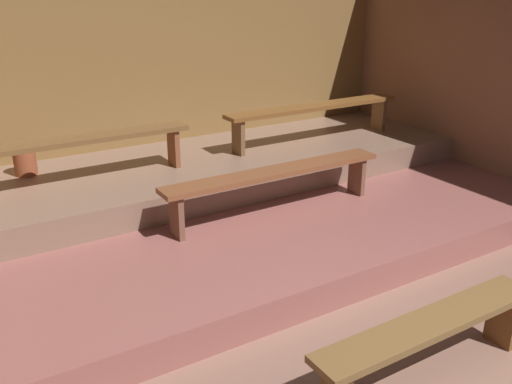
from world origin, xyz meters
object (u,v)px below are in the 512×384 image
pail_middle (25,161)px  bench_middle_right (314,111)px  bench_lower_center (275,177)px  bench_middle_left (70,146)px  bench_floor_center (430,332)px

pail_middle → bench_middle_right: bearing=-9.0°
bench_lower_center → bench_middle_left: 1.87m
bench_floor_center → bench_middle_right: (1.54, 3.18, 0.52)m
bench_middle_left → pail_middle: bearing=123.6°
bench_lower_center → bench_middle_right: bench_middle_right is taller
bench_floor_center → bench_lower_center: size_ratio=0.75×
bench_floor_center → pail_middle: bearing=112.7°
bench_floor_center → bench_lower_center: 2.17m
bench_floor_center → bench_middle_right: bearing=64.2°
bench_middle_left → pail_middle: size_ratio=8.06×
bench_floor_center → bench_lower_center: bearing=81.6°
bench_lower_center → bench_middle_left: bench_middle_left is taller
bench_floor_center → bench_middle_left: size_ratio=0.73×
bench_floor_center → bench_middle_right: bench_middle_right is taller
bench_floor_center → bench_lower_center: bench_lower_center is taller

